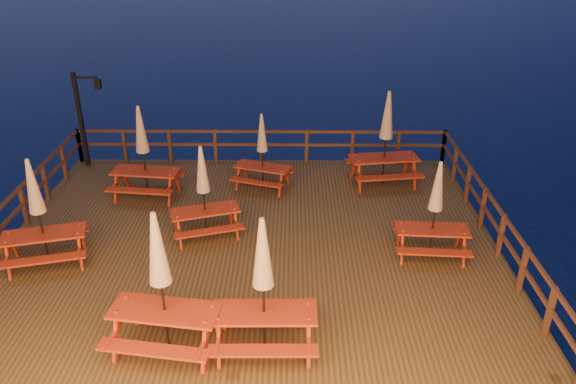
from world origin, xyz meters
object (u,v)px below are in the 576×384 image
Objects in this scene: picnic_table_1 at (263,284)px; picnic_table_2 at (203,191)px; lamp_post at (84,111)px; picnic_table_0 at (435,208)px.

picnic_table_1 is 4.37m from picnic_table_2.
lamp_post is 1.25× the size of picnic_table_0.
lamp_post is 6.12m from picnic_table_2.
picnic_table_1 is (5.91, -8.40, -0.38)m from lamp_post.
lamp_post is 1.10× the size of picnic_table_1.
picnic_table_0 is 1.00× the size of picnic_table_2.
picnic_table_0 is at bearing -26.92° from picnic_table_2.
picnic_table_0 is 5.46m from picnic_table_2.
picnic_table_1 is at bearing -135.82° from picnic_table_0.
picnic_table_0 is 4.91m from picnic_table_1.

